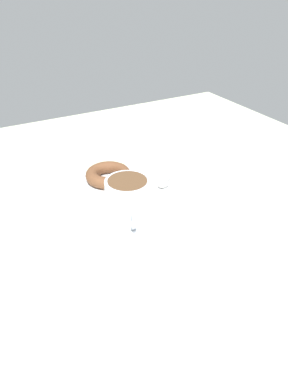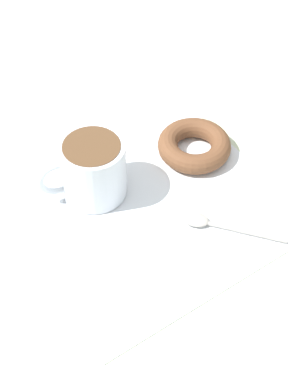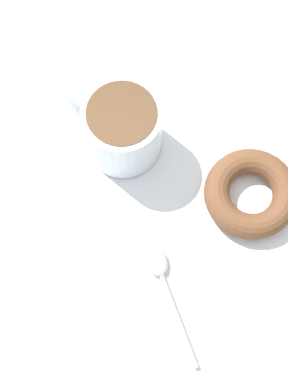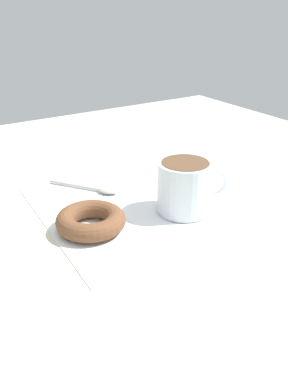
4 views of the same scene
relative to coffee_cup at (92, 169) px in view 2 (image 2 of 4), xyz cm
name	(u,v)px [view 2 (image 2 of 4)]	position (x,y,z in cm)	size (l,w,h in cm)	color
ground_plane	(136,219)	(6.72, 2.16, -5.64)	(120.00, 120.00, 2.00)	beige
napkin	(144,203)	(5.81, 4.19, -4.49)	(34.01, 34.01, 0.30)	white
coffee_cup	(92,169)	(0.00, 0.00, 0.00)	(8.74, 11.77, 8.40)	silver
donut	(194,145)	(2.68, 15.67, -2.91)	(10.52, 10.52, 2.86)	brown
spoon	(210,223)	(14.24, 8.58, -3.95)	(12.11, 9.24, 0.90)	#B7B2A8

